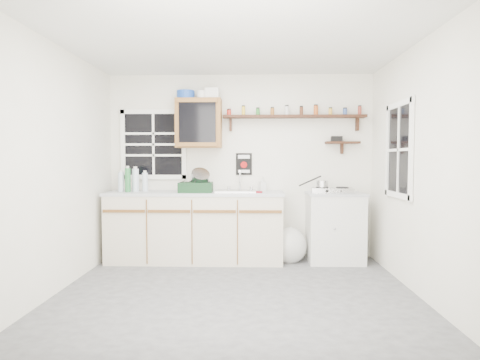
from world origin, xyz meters
The scene contains 18 objects.
room centered at (0.00, 0.00, 1.25)m, with size 3.64×3.24×2.54m.
main_cabinet centered at (-0.58, 1.30, 0.46)m, with size 2.31×0.63×0.92m.
right_cabinet centered at (1.25, 1.32, 0.46)m, with size 0.73×0.57×0.91m.
sink centered at (-0.05, 1.30, 0.93)m, with size 0.52×0.44×0.29m.
upper_cabinet centered at (-0.55, 1.44, 1.82)m, with size 0.60×0.32×0.65m.
upper_cabinet_clutter centered at (-0.58, 1.44, 2.21)m, with size 0.56×0.24×0.14m.
spice_shelf centered at (0.73, 1.51, 1.93)m, with size 1.91×0.18×0.35m.
secondary_shelf centered at (1.36, 1.52, 1.58)m, with size 0.45×0.16×0.24m.
warning_sign centered at (0.05, 1.59, 1.28)m, with size 0.22×0.02×0.30m.
window_back centered at (-1.20, 1.59, 1.55)m, with size 0.93×0.03×0.98m.
window_right centered at (1.79, 0.55, 1.45)m, with size 0.03×0.78×1.08m.
water_bottles centered at (-1.42, 1.30, 1.07)m, with size 0.37×0.19×0.34m.
dish_rack centered at (-0.55, 1.21, 1.02)m, with size 0.43×0.34×0.32m.
soap_bottle centered at (0.30, 1.48, 1.01)m, with size 0.08×0.09×0.18m, color white.
rag centered at (0.23, 1.16, 0.93)m, with size 0.12×0.11×0.02m, color maroon.
hotplate centered at (1.21, 1.31, 0.94)m, with size 0.55×0.33×0.08m.
saucepan centered at (1.07, 1.31, 1.02)m, with size 0.37×0.18×0.16m.
trash_bag centered at (0.65, 1.30, 0.22)m, with size 0.44×0.40×0.50m.
Camera 1 is at (0.16, -3.93, 1.35)m, focal length 30.00 mm.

